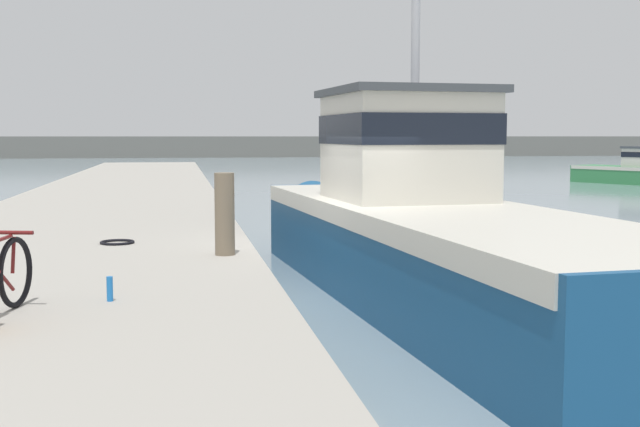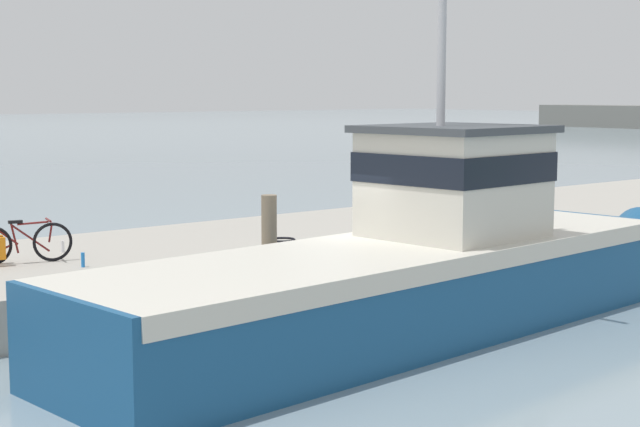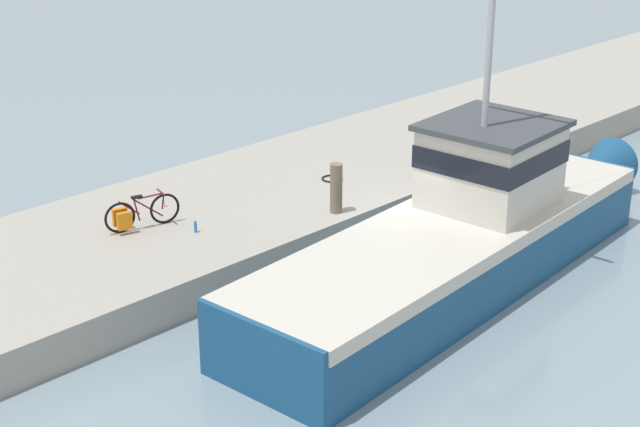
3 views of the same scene
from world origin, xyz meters
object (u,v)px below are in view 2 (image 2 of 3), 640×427
water_bottle_on_curb (83,260)px  water_bottle_by_bike (63,247)px  fishing_boat_main (421,262)px  mooring_post (269,227)px  bicycle_touring (14,244)px

water_bottle_on_curb → water_bottle_by_bike: 1.77m
fishing_boat_main → mooring_post: fishing_boat_main is taller
water_bottle_by_bike → water_bottle_on_curb: bearing=-13.7°
bicycle_touring → water_bottle_by_bike: bearing=133.1°
fishing_boat_main → water_bottle_by_bike: size_ratio=64.29×
bicycle_touring → mooring_post: bearing=71.9°
water_bottle_on_curb → water_bottle_by_bike: (-1.72, 0.42, -0.02)m
fishing_boat_main → mooring_post: size_ratio=11.79×
fishing_boat_main → water_bottle_by_bike: bearing=-156.7°
fishing_boat_main → water_bottle_by_bike: 7.03m
fishing_boat_main → water_bottle_on_curb: size_ratio=53.93×
mooring_post → water_bottle_by_bike: size_ratio=5.45×
bicycle_touring → water_bottle_by_bike: (-0.68, 1.22, -0.25)m
water_bottle_by_bike → mooring_post: bearing=40.1°
fishing_boat_main → bicycle_touring: (-5.54, -4.50, 0.07)m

